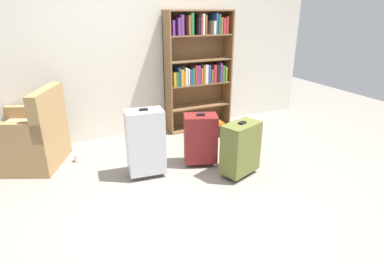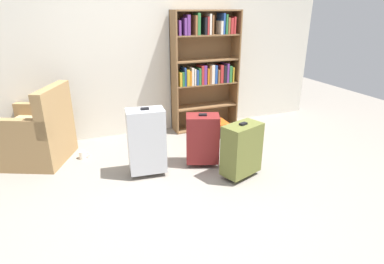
% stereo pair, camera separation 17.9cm
% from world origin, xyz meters
% --- Properties ---
extents(ground_plane, '(9.39, 9.39, 0.00)m').
position_xyz_m(ground_plane, '(0.00, 0.00, 0.00)').
color(ground_plane, gray).
extents(back_wall, '(5.37, 0.10, 2.60)m').
position_xyz_m(back_wall, '(0.00, 2.00, 1.30)').
color(back_wall, beige).
rests_on(back_wall, ground).
extents(bookshelf, '(0.96, 0.29, 1.69)m').
position_xyz_m(bookshelf, '(0.78, 1.80, 0.94)').
color(bookshelf, brown).
rests_on(bookshelf, ground).
extents(armchair, '(0.92, 0.92, 0.90)m').
position_xyz_m(armchair, '(-1.49, 1.46, 0.32)').
color(armchair, '#9E7A4C').
rests_on(armchair, ground).
extents(mug, '(0.12, 0.08, 0.10)m').
position_xyz_m(mug, '(-1.02, 1.32, 0.05)').
color(mug, white).
rests_on(mug, ground).
extents(storage_box, '(0.37, 0.29, 0.21)m').
position_xyz_m(storage_box, '(0.77, 1.42, 0.11)').
color(storage_box, black).
rests_on(storage_box, ground).
extents(suitcase_olive, '(0.47, 0.36, 0.62)m').
position_xyz_m(suitcase_olive, '(0.55, 0.25, 0.32)').
color(suitcase_olive, brown).
rests_on(suitcase_olive, ground).
extents(suitcase_dark_red, '(0.43, 0.36, 0.62)m').
position_xyz_m(suitcase_dark_red, '(0.27, 0.67, 0.32)').
color(suitcase_dark_red, maroon).
rests_on(suitcase_dark_red, ground).
extents(suitcase_silver, '(0.41, 0.27, 0.76)m').
position_xyz_m(suitcase_silver, '(-0.37, 0.66, 0.40)').
color(suitcase_silver, '#B7BABF').
rests_on(suitcase_silver, ground).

